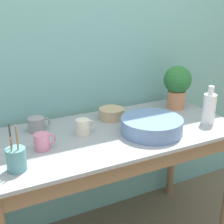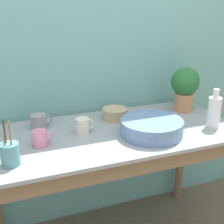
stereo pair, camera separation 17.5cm
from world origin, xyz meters
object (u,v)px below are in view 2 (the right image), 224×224
bowl_small_tan (115,114)px  mug_pink (40,138)px  mug_cream (83,126)px  bowl_wash_large (152,127)px  bottle_tall (214,112)px  mug_grey (39,121)px  potted_plant (185,86)px  utensil_cup (10,154)px

bowl_small_tan → mug_pink: bearing=-156.2°
mug_cream → bowl_small_tan: mug_cream is taller
mug_pink → bowl_small_tan: size_ratio=0.71×
bowl_wash_large → bottle_tall: bottle_tall is taller
mug_cream → bowl_small_tan: size_ratio=0.71×
mug_cream → mug_grey: bearing=143.5°
bottle_tall → mug_pink: bearing=173.6°
potted_plant → bowl_wash_large: potted_plant is taller
mug_grey → potted_plant: bearing=-2.4°
bottle_tall → utensil_cup: bottle_tall is taller
bowl_small_tan → utensil_cup: size_ratio=0.72×
bowl_wash_large → bottle_tall: 0.40m
potted_plant → mug_cream: size_ratio=2.61×
mug_pink → utensil_cup: size_ratio=0.51×
bowl_wash_large → mug_pink: bearing=172.6°
potted_plant → bowl_small_tan: size_ratio=1.86×
bowl_wash_large → utensil_cup: bearing=-174.7°
potted_plant → utensil_cup: bearing=-163.1°
bowl_wash_large → mug_cream: size_ratio=3.08×
bottle_tall → mug_cream: bottle_tall is taller
bowl_wash_large → bottle_tall: bearing=-4.8°
mug_grey → bowl_small_tan: mug_grey is taller
mug_cream → mug_pink: bearing=-163.0°
bottle_tall → mug_pink: size_ratio=2.07×
mug_grey → bowl_small_tan: 0.47m
mug_grey → mug_cream: size_ratio=1.12×
potted_plant → mug_pink: 1.02m
mug_pink → bowl_small_tan: bearing=23.8°
mug_grey → mug_cream: bearing=-36.5°
bowl_wash_large → mug_grey: (-0.58, 0.32, -0.00)m
bottle_tall → mug_pink: bottle_tall is taller
potted_plant → bowl_wash_large: bearing=-144.3°
bowl_wash_large → mug_pink: bowl_wash_large is taller
bowl_small_tan → utensil_cup: bearing=-150.7°
mug_grey → mug_cream: 0.27m
potted_plant → mug_pink: potted_plant is taller
potted_plant → bowl_wash_large: size_ratio=0.85×
bowl_wash_large → utensil_cup: size_ratio=1.58×
bowl_wash_large → mug_cream: 0.39m
bowl_wash_large → mug_grey: bearing=151.0°
bowl_wash_large → bowl_small_tan: 0.32m
mug_cream → utensil_cup: bearing=-151.1°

